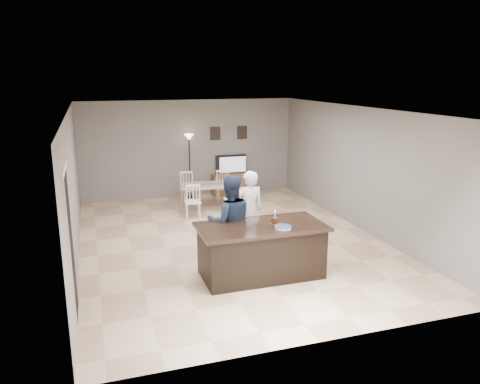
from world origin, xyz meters
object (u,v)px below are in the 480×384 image
object	(u,v)px
kitchen_island	(261,250)
floor_lamp	(189,149)
birthday_cake	(275,221)
dining_table	(209,189)
woman	(249,210)
tv_console	(233,184)
man	(230,222)
plate_stack	(283,227)
television	(232,164)

from	to	relation	value
kitchen_island	floor_lamp	distance (m)	5.67
birthday_cake	dining_table	xyz separation A→B (m)	(-0.10, 4.19, -0.40)
floor_lamp	woman	bearing A→B (deg)	-86.43
birthday_cake	floor_lamp	distance (m)	5.60
woman	tv_console	bearing A→B (deg)	-103.28
kitchen_island	woman	xyz separation A→B (m)	(0.22, 1.28, 0.33)
man	dining_table	world-z (taller)	man
tv_console	floor_lamp	distance (m)	1.65
birthday_cake	dining_table	distance (m)	4.21
tv_console	plate_stack	xyz separation A→B (m)	(-0.92, -5.84, 0.62)
woman	birthday_cake	distance (m)	1.28
birthday_cake	plate_stack	size ratio (longest dim) A/B	0.83
kitchen_island	television	bearing A→B (deg)	77.99
kitchen_island	tv_console	world-z (taller)	kitchen_island
tv_console	man	xyz separation A→B (m)	(-1.59, -5.02, 0.54)
tv_console	dining_table	size ratio (longest dim) A/B	0.70
man	floor_lamp	distance (m)	5.08
woman	man	size ratio (longest dim) A/B	0.94
television	plate_stack	world-z (taller)	television
man	plate_stack	bearing A→B (deg)	136.89
man	tv_console	bearing A→B (deg)	-99.94
television	man	bearing A→B (deg)	72.69
television	dining_table	distance (m)	1.81
tv_console	television	xyz separation A→B (m)	(0.00, 0.07, 0.56)
tv_console	plate_stack	distance (m)	5.94
tv_console	woman	world-z (taller)	woman
birthday_cake	tv_console	bearing A→B (deg)	80.27
television	woman	world-z (taller)	woman
tv_console	television	bearing A→B (deg)	90.00
floor_lamp	tv_console	bearing A→B (deg)	-0.92
dining_table	television	bearing A→B (deg)	59.72
kitchen_island	man	size ratio (longest dim) A/B	1.29
tv_console	dining_table	world-z (taller)	dining_table
woman	man	xyz separation A→B (m)	(-0.61, -0.73, 0.05)
television	plate_stack	xyz separation A→B (m)	(-0.92, -5.91, 0.06)
woman	television	bearing A→B (deg)	-103.08
kitchen_island	dining_table	xyz separation A→B (m)	(0.15, 4.20, 0.10)
birthday_cake	kitchen_island	bearing A→B (deg)	-176.59
man	kitchen_island	bearing A→B (deg)	132.65
television	man	distance (m)	5.33
kitchen_island	tv_console	distance (m)	5.70
plate_stack	floor_lamp	bearing A→B (deg)	93.19
television	birthday_cake	distance (m)	5.71
kitchen_island	woman	world-z (taller)	woman
tv_console	floor_lamp	size ratio (longest dim) A/B	0.67
television	man	xyz separation A→B (m)	(-1.59, -5.09, -0.03)
plate_stack	floor_lamp	xyz separation A→B (m)	(-0.33, 5.86, 0.46)
kitchen_island	plate_stack	distance (m)	0.61
woman	plate_stack	world-z (taller)	woman
kitchen_island	television	xyz separation A→B (m)	(1.20, 5.64, 0.41)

